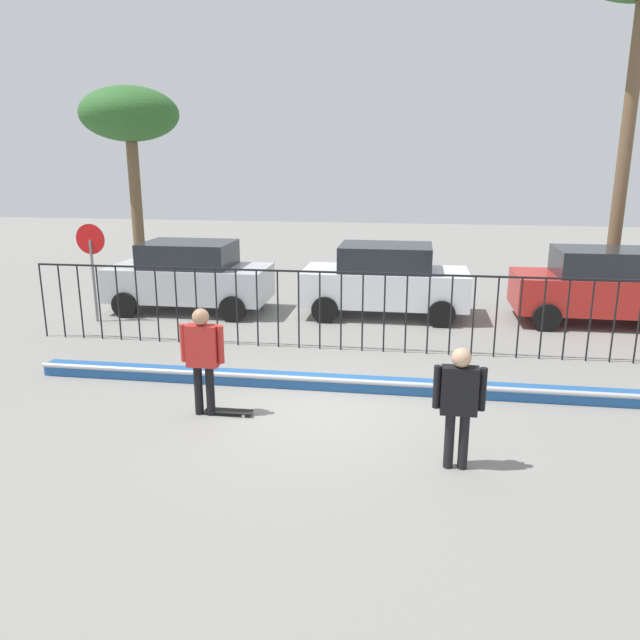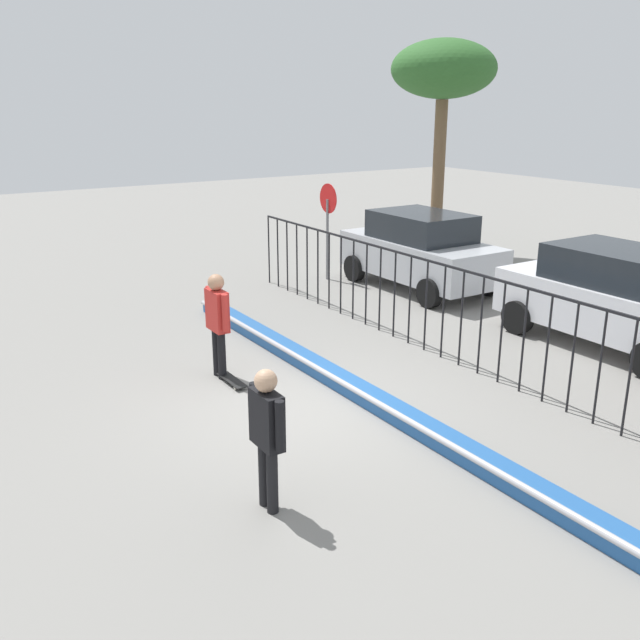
% 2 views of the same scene
% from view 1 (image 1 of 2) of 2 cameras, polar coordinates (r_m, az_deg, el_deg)
% --- Properties ---
extents(ground_plane, '(60.00, 60.00, 0.00)m').
position_cam_1_polar(ground_plane, '(10.49, -0.28, -8.29)').
color(ground_plane, gray).
extents(bowl_coping_ledge, '(11.00, 0.40, 0.27)m').
position_cam_1_polar(bowl_coping_ledge, '(11.38, 0.52, -5.73)').
color(bowl_coping_ledge, '#235699').
rests_on(bowl_coping_ledge, ground).
extents(perimeter_fence, '(14.04, 0.04, 1.75)m').
position_cam_1_polar(perimeter_fence, '(13.33, 1.96, 1.67)').
color(perimeter_fence, black).
rests_on(perimeter_fence, ground).
extents(skateboarder, '(0.73, 0.27, 1.80)m').
position_cam_1_polar(skateboarder, '(10.13, -10.80, -2.91)').
color(skateboarder, black).
rests_on(skateboarder, ground).
extents(skateboard, '(0.80, 0.20, 0.07)m').
position_cam_1_polar(skateboard, '(10.40, -8.42, -8.32)').
color(skateboard, black).
rests_on(skateboard, ground).
extents(camera_operator, '(0.69, 0.26, 1.72)m').
position_cam_1_polar(camera_operator, '(8.47, 12.71, -6.97)').
color(camera_operator, black).
rests_on(camera_operator, ground).
extents(parked_car_silver, '(4.30, 2.12, 1.90)m').
position_cam_1_polar(parked_car_silver, '(17.19, -11.93, 3.99)').
color(parked_car_silver, '#B7BABF').
rests_on(parked_car_silver, ground).
extents(parked_car_white, '(4.30, 2.12, 1.90)m').
position_cam_1_polar(parked_car_white, '(16.39, 6.02, 3.71)').
color(parked_car_white, silver).
rests_on(parked_car_white, ground).
extents(parked_car_red, '(4.30, 2.12, 1.90)m').
position_cam_1_polar(parked_car_red, '(17.07, 24.59, 2.88)').
color(parked_car_red, '#B2231E').
rests_on(parked_car_red, ground).
extents(stop_sign, '(0.76, 0.07, 2.50)m').
position_cam_1_polar(stop_sign, '(16.63, -20.29, 5.29)').
color(stop_sign, slate).
rests_on(stop_sign, ground).
extents(palm_tree_short, '(3.00, 3.00, 6.20)m').
position_cam_1_polar(palm_tree_short, '(20.77, -17.14, 17.39)').
color(palm_tree_short, brown).
rests_on(palm_tree_short, ground).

